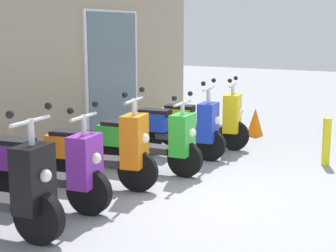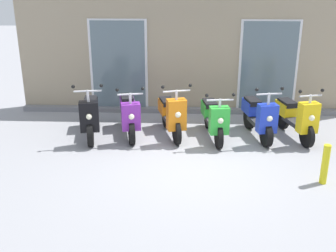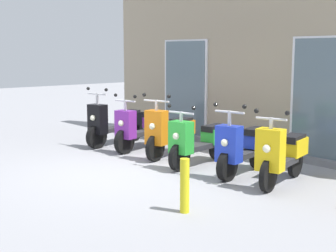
{
  "view_description": "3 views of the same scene",
  "coord_description": "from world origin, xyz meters",
  "px_view_note": "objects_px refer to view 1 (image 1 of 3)",
  "views": [
    {
      "loc": [
        -5.16,
        -2.66,
        1.94
      ],
      "look_at": [
        0.42,
        0.94,
        0.69
      ],
      "focal_mm": 54.23,
      "sensor_mm": 36.0,
      "label": 1
    },
    {
      "loc": [
        -0.17,
        -7.05,
        3.39
      ],
      "look_at": [
        -0.5,
        0.56,
        0.52
      ],
      "focal_mm": 44.53,
      "sensor_mm": 36.0,
      "label": 2
    },
    {
      "loc": [
        6.58,
        -4.76,
        2.03
      ],
      "look_at": [
        0.47,
        0.51,
        0.8
      ],
      "focal_mm": 52.49,
      "sensor_mm": 36.0,
      "label": 3
    }
  ],
  "objects_px": {
    "scooter_yellow": "(204,119)",
    "traffic_cone": "(255,122)",
    "scooter_purple": "(46,167)",
    "scooter_blue": "(179,128)",
    "curb_bollard": "(326,142)",
    "scooter_green": "(148,140)",
    "scooter_orange": "(101,150)"
  },
  "relations": [
    {
      "from": "scooter_purple",
      "to": "scooter_green",
      "type": "relative_size",
      "value": 0.97
    },
    {
      "from": "scooter_orange",
      "to": "scooter_green",
      "type": "height_order",
      "value": "scooter_orange"
    },
    {
      "from": "scooter_green",
      "to": "scooter_blue",
      "type": "relative_size",
      "value": 1.07
    },
    {
      "from": "scooter_yellow",
      "to": "curb_bollard",
      "type": "height_order",
      "value": "scooter_yellow"
    },
    {
      "from": "scooter_green",
      "to": "traffic_cone",
      "type": "relative_size",
      "value": 3.13
    },
    {
      "from": "scooter_orange",
      "to": "traffic_cone",
      "type": "bearing_deg",
      "value": -4.3
    },
    {
      "from": "curb_bollard",
      "to": "traffic_cone",
      "type": "distance_m",
      "value": 2.26
    },
    {
      "from": "scooter_purple",
      "to": "traffic_cone",
      "type": "height_order",
      "value": "scooter_purple"
    },
    {
      "from": "scooter_purple",
      "to": "curb_bollard",
      "type": "xyz_separation_m",
      "value": [
        3.55,
        -2.06,
        -0.12
      ]
    },
    {
      "from": "scooter_purple",
      "to": "traffic_cone",
      "type": "xyz_separation_m",
      "value": [
        4.99,
        -0.32,
        -0.21
      ]
    },
    {
      "from": "scooter_purple",
      "to": "scooter_blue",
      "type": "relative_size",
      "value": 1.04
    },
    {
      "from": "scooter_yellow",
      "to": "curb_bollard",
      "type": "xyz_separation_m",
      "value": [
        0.0,
        -2.03,
        -0.14
      ]
    },
    {
      "from": "scooter_purple",
      "to": "scooter_yellow",
      "type": "bearing_deg",
      "value": -0.43
    },
    {
      "from": "scooter_blue",
      "to": "curb_bollard",
      "type": "distance_m",
      "value": 2.19
    },
    {
      "from": "scooter_orange",
      "to": "scooter_green",
      "type": "bearing_deg",
      "value": -4.9
    },
    {
      "from": "scooter_orange",
      "to": "scooter_yellow",
      "type": "distance_m",
      "value": 2.64
    },
    {
      "from": "scooter_purple",
      "to": "scooter_orange",
      "type": "relative_size",
      "value": 1.05
    },
    {
      "from": "scooter_purple",
      "to": "scooter_blue",
      "type": "distance_m",
      "value": 2.76
    },
    {
      "from": "scooter_blue",
      "to": "traffic_cone",
      "type": "xyz_separation_m",
      "value": [
        2.23,
        -0.31,
        -0.21
      ]
    },
    {
      "from": "scooter_yellow",
      "to": "scooter_blue",
      "type": "bearing_deg",
      "value": 179.15
    },
    {
      "from": "scooter_yellow",
      "to": "traffic_cone",
      "type": "relative_size",
      "value": 2.97
    },
    {
      "from": "scooter_blue",
      "to": "traffic_cone",
      "type": "relative_size",
      "value": 2.92
    },
    {
      "from": "scooter_orange",
      "to": "scooter_purple",
      "type": "bearing_deg",
      "value": 178.95
    },
    {
      "from": "scooter_orange",
      "to": "scooter_yellow",
      "type": "bearing_deg",
      "value": -0.22
    },
    {
      "from": "scooter_orange",
      "to": "scooter_green",
      "type": "relative_size",
      "value": 0.93
    },
    {
      "from": "scooter_orange",
      "to": "scooter_yellow",
      "type": "height_order",
      "value": "scooter_orange"
    },
    {
      "from": "scooter_green",
      "to": "scooter_orange",
      "type": "bearing_deg",
      "value": 175.1
    },
    {
      "from": "scooter_yellow",
      "to": "traffic_cone",
      "type": "distance_m",
      "value": 1.49
    },
    {
      "from": "scooter_yellow",
      "to": "curb_bollard",
      "type": "relative_size",
      "value": 2.21
    },
    {
      "from": "curb_bollard",
      "to": "traffic_cone",
      "type": "xyz_separation_m",
      "value": [
        1.44,
        1.74,
        -0.09
      ]
    },
    {
      "from": "scooter_yellow",
      "to": "traffic_cone",
      "type": "bearing_deg",
      "value": -11.63
    },
    {
      "from": "scooter_green",
      "to": "scooter_yellow",
      "type": "relative_size",
      "value": 1.05
    }
  ]
}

